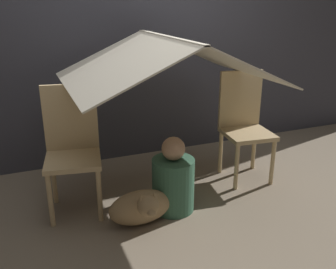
{
  "coord_description": "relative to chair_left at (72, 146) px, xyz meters",
  "views": [
    {
      "loc": [
        -1.02,
        -2.33,
        1.5
      ],
      "look_at": [
        0.0,
        0.19,
        0.51
      ],
      "focal_mm": 40.0,
      "sensor_mm": 36.0,
      "label": 1
    }
  ],
  "objects": [
    {
      "name": "sheet_canopy",
      "position": [
        0.72,
        -0.08,
        0.59
      ],
      "size": [
        1.47,
        1.2,
        0.33
      ],
      "color": "silver"
    },
    {
      "name": "person_front",
      "position": [
        0.66,
        -0.32,
        -0.26
      ],
      "size": [
        0.31,
        0.31,
        0.58
      ],
      "color": "#38664C",
      "rests_on": "ground_plane"
    },
    {
      "name": "dog",
      "position": [
        0.37,
        -0.44,
        -0.35
      ],
      "size": [
        0.45,
        0.36,
        0.33
      ],
      "color": "#9E7F56",
      "rests_on": "ground_plane"
    },
    {
      "name": "ground_plane",
      "position": [
        0.72,
        -0.27,
        -0.5
      ],
      "size": [
        8.8,
        8.8,
        0.0
      ],
      "primitive_type": "plane",
      "color": "gray"
    },
    {
      "name": "chair_left",
      "position": [
        0.0,
        0.0,
        0.0
      ],
      "size": [
        0.45,
        0.45,
        0.93
      ],
      "rotation": [
        0.0,
        0.0,
        -0.17
      ],
      "color": "#D1B27F",
      "rests_on": "ground_plane"
    },
    {
      "name": "wall_back",
      "position": [
        0.72,
        0.82,
        0.75
      ],
      "size": [
        7.0,
        0.05,
        2.5
      ],
      "color": "#3D3D47",
      "rests_on": "ground_plane"
    },
    {
      "name": "chair_right",
      "position": [
        1.46,
        0.0,
        0.0
      ],
      "size": [
        0.43,
        0.43,
        0.93
      ],
      "rotation": [
        0.0,
        0.0,
        -0.11
      ],
      "color": "#D1B27F",
      "rests_on": "ground_plane"
    }
  ]
}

